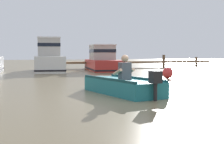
# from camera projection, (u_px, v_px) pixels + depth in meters

# --- Properties ---
(ground_plane) EXTENTS (120.00, 120.00, 0.00)m
(ground_plane) POSITION_uv_depth(u_px,v_px,m) (161.00, 96.00, 9.11)
(ground_plane) COLOR #7A6B4C
(wooden_dock) EXTENTS (14.28, 1.64, 1.14)m
(wooden_dock) POSITION_uv_depth(u_px,v_px,m) (137.00, 62.00, 27.47)
(wooden_dock) COLOR brown
(wooden_dock) RESTS_ON ground
(rowboat_with_person) EXTENTS (1.51, 3.73, 1.19)m
(rowboat_with_person) POSITION_uv_depth(u_px,v_px,m) (121.00, 85.00, 9.54)
(rowboat_with_person) COLOR #1E727A
(rowboat_with_person) RESTS_ON ground
(moored_boat_white) EXTENTS (2.80, 5.95, 2.40)m
(moored_boat_white) POSITION_uv_depth(u_px,v_px,m) (49.00, 59.00, 22.02)
(moored_boat_white) COLOR white
(moored_boat_white) RESTS_ON ground
(moored_boat_red) EXTENTS (3.21, 6.55, 1.93)m
(moored_boat_red) POSITION_uv_depth(u_px,v_px,m) (103.00, 61.00, 23.41)
(moored_boat_red) COLOR #B72D28
(moored_boat_red) RESTS_ON ground
(mooring_buoy) EXTENTS (0.55, 0.55, 0.55)m
(mooring_buoy) POSITION_uv_depth(u_px,v_px,m) (168.00, 73.00, 15.43)
(mooring_buoy) COLOR red
(mooring_buoy) RESTS_ON ground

